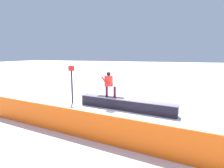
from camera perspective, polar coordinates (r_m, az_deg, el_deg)
ground_plane at (r=9.68m, az=4.35°, el=-8.28°), size 120.00×120.00×0.00m
grind_box at (r=9.60m, az=4.37°, el=-6.71°), size 5.37×1.26×0.61m
snowboarder at (r=9.76m, az=-0.93°, el=0.15°), size 1.55×0.42×1.40m
safety_fence at (r=6.20m, az=-4.67°, el=-13.89°), size 11.03×1.55×1.01m
trail_marker at (r=11.06m, az=-12.76°, el=0.20°), size 0.40×0.10×2.27m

